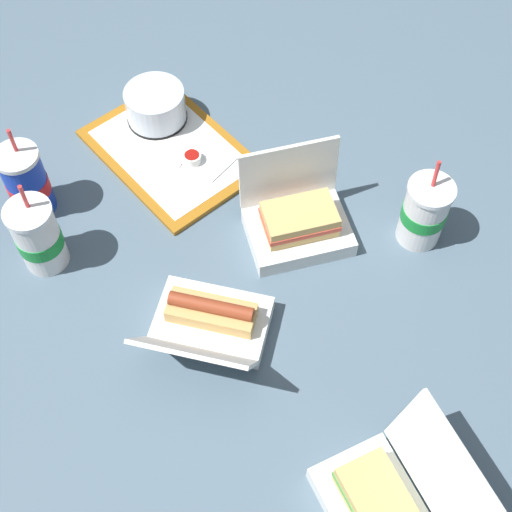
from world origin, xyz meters
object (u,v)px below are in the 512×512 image
Objects in this scene: clamshell_sandwich_front at (384,504)px; soda_cup_right at (38,236)px; cake_container at (156,106)px; clamshell_hotdog_center at (210,323)px; plastic_fork at (157,160)px; ketchup_cup at (192,158)px; soda_cup_left at (27,182)px; clamshell_sandwich_back at (298,222)px; soda_cup_corner at (424,212)px; food_tray at (171,151)px.

clamshell_sandwich_front is 1.04× the size of soda_cup_right.
clamshell_hotdog_center is at bearing 160.58° from cake_container.
plastic_fork is 0.49× the size of soda_cup_right.
ketchup_cup is 0.14× the size of clamshell_hotdog_center.
plastic_fork is at bearing 52.71° from ketchup_cup.
soda_cup_left is at bearing -15.34° from soda_cup_right.
plastic_fork is 0.49× the size of soda_cup_left.
soda_cup_corner is at bearing -124.35° from clamshell_sandwich_back.
cake_container is at bearing -78.56° from soda_cup_left.
clamshell_sandwich_front is 0.95× the size of clamshell_sandwich_back.
ketchup_cup is 0.36× the size of plastic_fork.
soda_cup_right is (-0.05, 0.37, 0.05)m from ketchup_cup.
plastic_fork is 0.37× the size of clamshell_hotdog_center.
ketchup_cup is 0.38m from soda_cup_right.
clamshell_hotdog_center is 0.49m from soda_cup_left.
clamshell_sandwich_back is at bearing -131.58° from soda_cup_left.
clamshell_sandwich_front is at bearing 158.16° from clamshell_sandwich_back.
plastic_fork is at bearing 149.85° from cake_container.
cake_container is at bearing -7.73° from clamshell_sandwich_front.
soda_cup_left reaches higher than clamshell_sandwich_back.
soda_cup_left is (0.03, 0.31, 0.07)m from food_tray.
soda_cup_right reaches higher than plastic_fork.
soda_cup_left is (0.46, 0.15, 0.04)m from clamshell_hotdog_center.
soda_cup_corner is (-0.05, -0.47, 0.04)m from clamshell_hotdog_center.
clamshell_hotdog_center is (-0.42, 0.12, 0.02)m from plastic_fork.
ketchup_cup is 0.51m from soda_cup_corner.
clamshell_sandwich_back reaches higher than ketchup_cup.
cake_container is 0.64m from soda_cup_corner.
plastic_fork is 0.33m from soda_cup_right.
soda_cup_left is (0.51, 0.62, 0.00)m from soda_cup_corner.
clamshell_hotdog_center is 0.48m from soda_cup_corner.
food_tray is 0.57m from soda_cup_corner.
clamshell_hotdog_center is at bearing 153.51° from ketchup_cup.
ketchup_cup reaches higher than food_tray.
food_tray is 0.46m from clamshell_hotdog_center.
soda_cup_right is at bearing 29.72° from clamshell_hotdog_center.
plastic_fork is (0.05, 0.06, -0.01)m from ketchup_cup.
ketchup_cup is at bearing -165.14° from plastic_fork.
soda_cup_corner is (-0.46, -0.35, 0.06)m from plastic_fork.
food_tray is 1.71× the size of clamshell_sandwich_front.
soda_cup_corner is at bearing -153.62° from cake_container.
food_tray is at bearing 20.36° from ketchup_cup.
ketchup_cup is at bearing -9.11° from clamshell_sandwich_front.
clamshell_sandwich_back is (-0.34, -0.10, 0.04)m from food_tray.
soda_cup_corner is at bearing -129.34° from soda_cup_left.
food_tray is at bearing 166.53° from cake_container.
food_tray is 3.62× the size of plastic_fork.
soda_cup_left is (-0.07, 0.33, 0.03)m from cake_container.
soda_cup_right is at bearing 97.10° from ketchup_cup.
plastic_fork is at bearing -16.29° from clamshell_hotdog_center.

